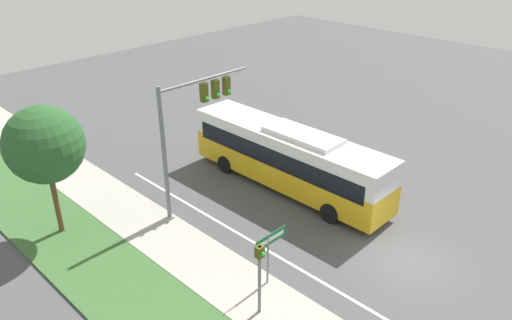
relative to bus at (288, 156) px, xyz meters
name	(u,v)px	position (x,y,z in m)	size (l,w,h in m)	color
ground_plane	(407,261)	(-1.25, -7.83, -1.87)	(80.00, 80.00, 0.00)	#4C4C4F
lane_divider_near	(359,304)	(-4.85, -7.83, -1.87)	(0.14, 30.00, 0.01)	silver
bus	(288,156)	(0.00, 0.00, 0.00)	(2.58, 11.82, 3.44)	gold
signal_gantry	(192,116)	(-4.57, 2.00, 2.95)	(5.21, 0.41, 6.64)	slate
pedestrian_signal	(260,269)	(-7.87, -5.50, 0.19)	(0.28, 0.34, 3.02)	slate
street_sign	(270,247)	(-6.38, -4.60, -0.09)	(1.65, 0.08, 2.42)	slate
roadside_tree	(44,145)	(-10.46, 4.66, 2.56)	(3.38, 3.38, 6.04)	brown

